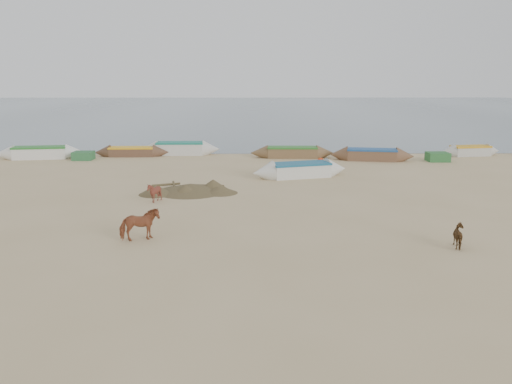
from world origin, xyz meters
TOP-DOWN VIEW (x-y plane):
  - ground at (0.00, 0.00)m, footprint 140.00×140.00m
  - sea at (0.00, 82.00)m, footprint 160.00×160.00m
  - cow_adult at (-4.29, 0.42)m, footprint 1.56×1.09m
  - calf_front at (-4.85, 6.25)m, footprint 1.12×1.08m
  - calf_right at (7.15, -0.47)m, footprint 0.88×0.96m
  - near_canoe at (2.76, 12.43)m, footprint 6.12×2.97m
  - debris_pile at (-3.39, 8.53)m, footprint 4.27×4.27m
  - waterline_canoes at (-1.44, 20.09)m, footprint 57.63×4.82m
  - beach_clutter at (4.35, 19.77)m, footprint 45.30×5.88m

SIDE VIEW (x-z plane):
  - ground at x=0.00m, z-range 0.00..0.00m
  - sea at x=0.00m, z-range 0.01..0.01m
  - debris_pile at x=-3.39m, z-range 0.00..0.43m
  - beach_clutter at x=4.35m, z-range -0.02..0.62m
  - calf_right at x=7.15m, z-range 0.00..0.82m
  - waterline_canoes at x=-1.44m, z-range -0.07..0.92m
  - near_canoe at x=2.76m, z-range 0.00..0.88m
  - calf_front at x=-4.85m, z-range 0.00..0.96m
  - cow_adult at x=-4.29m, z-range 0.00..1.20m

